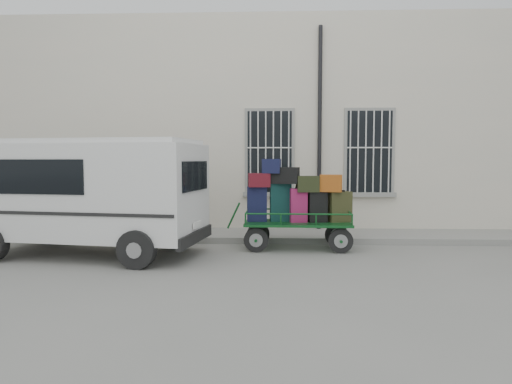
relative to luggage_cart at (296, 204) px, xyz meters
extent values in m
plane|color=slate|center=(-0.22, -0.81, -1.02)|extent=(80.00, 80.00, 0.00)
cube|color=beige|center=(-0.22, 4.69, 1.98)|extent=(24.00, 5.00, 6.00)
cylinder|color=black|center=(0.73, 2.11, 1.78)|extent=(0.11, 0.11, 5.60)
cube|color=black|center=(-0.62, 2.17, 1.23)|extent=(1.20, 0.08, 2.20)
cube|color=gray|center=(-0.62, 2.15, 0.07)|extent=(1.45, 0.22, 0.12)
cube|color=black|center=(2.08, 2.17, 1.23)|extent=(1.20, 0.08, 2.20)
cube|color=gray|center=(2.08, 2.15, 0.07)|extent=(1.45, 0.22, 0.12)
cube|color=gray|center=(-0.22, 1.39, -0.95)|extent=(24.00, 1.70, 0.15)
cylinder|color=black|center=(-0.89, -0.42, -0.75)|extent=(0.54, 0.08, 0.54)
cylinder|color=gray|center=(-0.89, -0.42, -0.75)|extent=(0.30, 0.10, 0.30)
cylinder|color=black|center=(-0.87, 0.40, -0.75)|extent=(0.54, 0.08, 0.54)
cylinder|color=gray|center=(-0.87, 0.40, -0.75)|extent=(0.30, 0.10, 0.30)
cylinder|color=black|center=(0.95, -0.47, -0.75)|extent=(0.54, 0.08, 0.54)
cylinder|color=gray|center=(0.95, -0.47, -0.75)|extent=(0.30, 0.10, 0.30)
cylinder|color=black|center=(0.97, 0.36, -0.75)|extent=(0.54, 0.08, 0.54)
cylinder|color=gray|center=(0.97, 0.36, -0.75)|extent=(0.30, 0.10, 0.30)
cube|color=#114C1E|center=(0.04, -0.03, -0.43)|extent=(2.41, 1.14, 0.05)
cylinder|color=#114C1E|center=(-1.42, 0.00, -0.27)|extent=(0.32, 0.05, 0.61)
cube|color=black|center=(-0.89, 0.05, 0.00)|extent=(0.47, 0.30, 0.79)
cube|color=black|center=(-0.89, 0.05, 0.41)|extent=(0.18, 0.13, 0.03)
cube|color=#0C2B2E|center=(-0.35, 0.10, 0.03)|extent=(0.50, 0.32, 0.87)
cube|color=black|center=(-0.35, 0.10, 0.48)|extent=(0.19, 0.15, 0.03)
cube|color=maroon|center=(0.05, -0.05, -0.02)|extent=(0.41, 0.29, 0.76)
cube|color=black|center=(0.05, -0.05, 0.38)|extent=(0.15, 0.12, 0.03)
cube|color=black|center=(0.49, -0.02, -0.06)|extent=(0.44, 0.30, 0.68)
cube|color=black|center=(0.49, -0.02, 0.30)|extent=(0.17, 0.12, 0.03)
cube|color=#2B2D16|center=(1.00, 0.03, -0.06)|extent=(0.54, 0.38, 0.69)
cube|color=black|center=(1.00, 0.03, 0.31)|extent=(0.20, 0.14, 0.03)
cube|color=#4D0F24|center=(-0.84, 0.00, 0.55)|extent=(0.51, 0.38, 0.31)
cube|color=black|center=(-0.24, 0.00, 0.65)|extent=(0.66, 0.43, 0.37)
cube|color=black|center=(0.25, -0.04, 0.46)|extent=(0.52, 0.39, 0.36)
cube|color=maroon|center=(0.78, -0.03, 0.48)|extent=(0.53, 0.42, 0.38)
cube|color=black|center=(-0.56, 0.01, 0.86)|extent=(0.44, 0.38, 0.33)
cube|color=silver|center=(-4.45, -0.82, 0.36)|extent=(4.99, 2.72, 1.94)
cube|color=silver|center=(-4.45, -0.82, 1.37)|extent=(4.76, 2.53, 0.11)
cube|color=black|center=(-5.24, -1.75, 0.68)|extent=(2.35, 0.39, 0.67)
cube|color=black|center=(-2.09, -1.17, 0.68)|extent=(0.26, 1.50, 0.59)
cube|color=black|center=(-2.10, -1.17, -0.56)|extent=(0.40, 1.99, 0.24)
cube|color=white|center=(-2.06, -1.18, -0.31)|extent=(0.10, 0.45, 0.13)
cylinder|color=black|center=(-5.85, 0.39, -0.66)|extent=(0.76, 0.34, 0.73)
cylinder|color=black|center=(-3.05, -2.03, -0.66)|extent=(0.76, 0.34, 0.73)
cylinder|color=black|center=(-2.76, -0.07, -0.66)|extent=(0.76, 0.34, 0.73)
camera|label=1|loc=(-0.51, -10.32, 1.00)|focal=32.00mm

